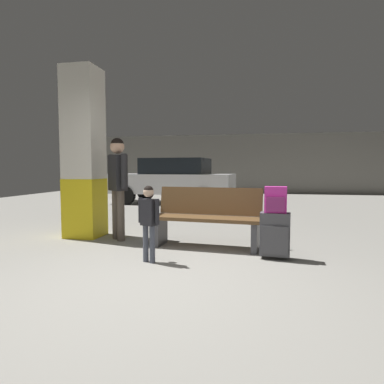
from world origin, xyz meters
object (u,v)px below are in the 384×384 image
bench (207,218)px  child (149,215)px  structural_pillar (84,154)px  parked_car_far (173,179)px  suitcase (275,234)px  adult (118,177)px  backpack_bright (276,200)px

bench → child: 1.13m
structural_pillar → parked_car_far: (0.14, 5.57, -0.62)m
parked_car_far → child: bearing=-78.2°
bench → parked_car_far: parked_car_far is taller
child → suitcase: bearing=16.6°
child → adult: (-0.91, 1.15, 0.44)m
child → adult: 1.53m
backpack_bright → child: (-1.56, -0.46, -0.18)m
adult → suitcase: bearing=-15.6°
suitcase → adult: bearing=164.4°
adult → structural_pillar: bearing=166.6°
suitcase → parked_car_far: (-3.00, 6.42, 0.48)m
structural_pillar → suitcase: size_ratio=4.75×
suitcase → adult: (-2.47, 0.69, 0.71)m
suitcase → adult: adult is taller
adult → parked_car_far: size_ratio=0.40×
parked_car_far → backpack_bright: bearing=-65.0°
bench → parked_car_far: (-2.04, 5.94, 0.36)m
suitcase → child: size_ratio=0.63×
structural_pillar → suitcase: bearing=-15.1°
structural_pillar → backpack_bright: (3.14, -0.85, -0.65)m
bench → suitcase: 1.08m
structural_pillar → parked_car_far: size_ratio=0.68×
bench → child: bearing=-122.2°
adult → backpack_bright: bearing=-15.6°
backpack_bright → child: size_ratio=0.35×
bench → adult: size_ratio=0.98×
backpack_bright → child: bearing=-163.4°
child → parked_car_far: bearing=101.8°
bench → parked_car_far: bearing=109.0°
adult → parked_car_far: adult is taller
child → adult: bearing=128.2°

